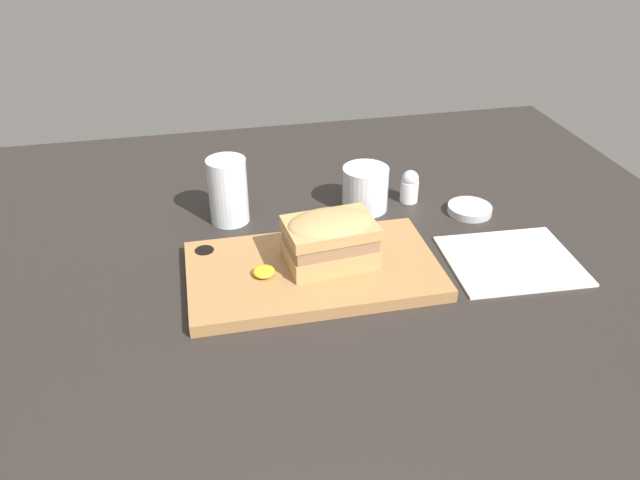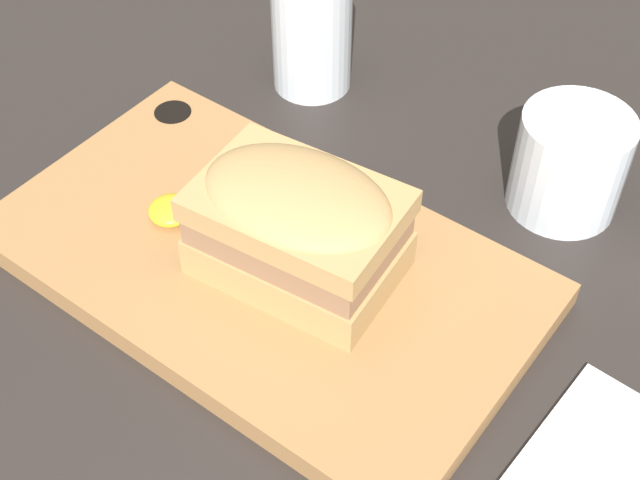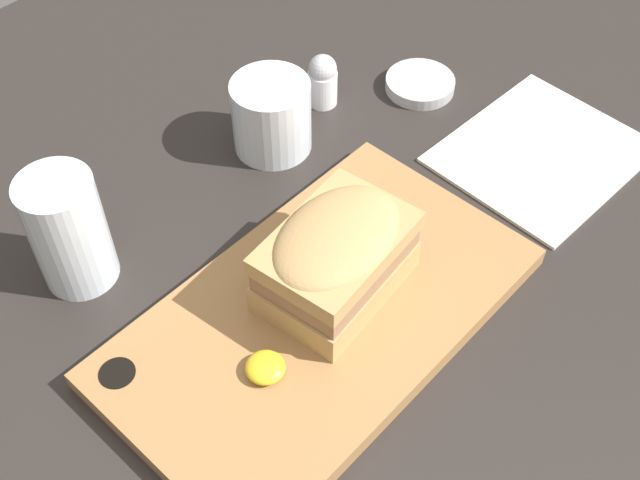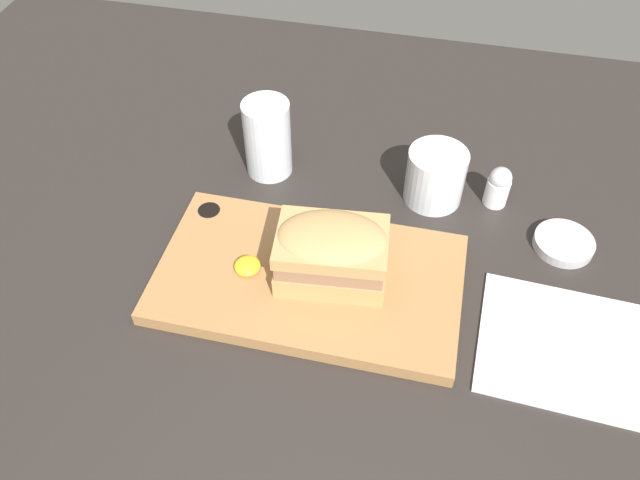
% 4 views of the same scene
% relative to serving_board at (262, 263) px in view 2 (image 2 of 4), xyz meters
% --- Properties ---
extents(dining_table, '(1.48, 1.19, 0.02)m').
position_rel_serving_board_xyz_m(dining_table, '(-0.03, 0.04, -0.02)').
color(dining_table, '#282321').
rests_on(dining_table, ground).
extents(serving_board, '(0.38, 0.22, 0.02)m').
position_rel_serving_board_xyz_m(serving_board, '(0.00, 0.00, 0.00)').
color(serving_board, '#9E7042').
rests_on(serving_board, dining_table).
extents(sandwich, '(0.14, 0.10, 0.08)m').
position_rel_serving_board_xyz_m(sandwich, '(0.03, 0.01, 0.05)').
color(sandwich, tan).
rests_on(sandwich, serving_board).
extents(mustard_dollop, '(0.03, 0.03, 0.01)m').
position_rel_serving_board_xyz_m(mustard_dollop, '(-0.08, -0.01, 0.02)').
color(mustard_dollop, gold).
rests_on(mustard_dollop, serving_board).
extents(water_glass, '(0.07, 0.07, 0.12)m').
position_rel_serving_board_xyz_m(water_glass, '(-0.11, 0.20, 0.04)').
color(water_glass, silver).
rests_on(water_glass, dining_table).
extents(wine_glass, '(0.08, 0.08, 0.08)m').
position_rel_serving_board_xyz_m(wine_glass, '(0.14, 0.19, 0.03)').
color(wine_glass, silver).
rests_on(wine_glass, dining_table).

